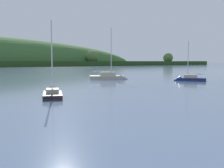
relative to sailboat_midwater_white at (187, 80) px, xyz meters
name	(u,v)px	position (x,y,z in m)	size (l,w,h in m)	color
sailboat_midwater_white	(187,80)	(0.00, 0.00, 0.00)	(5.54, 6.32, 8.98)	navy
sailboat_far_left	(53,95)	(-31.87, -7.26, -0.09)	(4.10, 6.35, 9.42)	#232328
sailboat_outer_reach	(111,78)	(-10.17, 12.53, 0.04)	(8.45, 6.32, 12.29)	#ADB2BC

